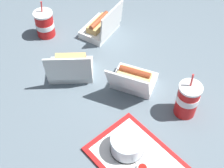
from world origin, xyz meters
TOP-DOWN VIEW (x-y plane):
  - ground_plane at (0.00, 0.00)m, footprint 3.20×3.20m
  - food_tray at (-0.31, 0.18)m, footprint 0.41×0.32m
  - cake_container at (-0.25, 0.17)m, footprint 0.13×0.13m
  - napkin_stack at (-0.35, 0.15)m, footprint 0.10×0.10m
  - clamshell_hotdog_right at (-0.06, -0.12)m, footprint 0.24×0.24m
  - clamshell_sandwich_back at (0.21, 0.00)m, footprint 0.27×0.26m
  - clamshell_hotdog_corner at (0.30, -0.33)m, footprint 0.18×0.22m
  - soda_cup_front at (0.52, -0.13)m, footprint 0.10×0.10m
  - soda_cup_corner at (-0.33, -0.14)m, footprint 0.10×0.10m

SIDE VIEW (x-z plane):
  - ground_plane at x=0.00m, z-range 0.00..0.00m
  - food_tray at x=-0.31m, z-range 0.00..0.01m
  - napkin_stack at x=-0.35m, z-range 0.01..0.02m
  - clamshell_hotdog_right at x=-0.06m, z-range -0.04..0.13m
  - clamshell_hotdog_corner at x=0.30m, z-range -0.05..0.13m
  - clamshell_sandwich_back at x=0.21m, z-range -0.05..0.14m
  - cake_container at x=-0.25m, z-range 0.01..0.09m
  - soda_cup_front at x=0.52m, z-range -0.03..0.17m
  - soda_cup_corner at x=-0.33m, z-range -0.03..0.20m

